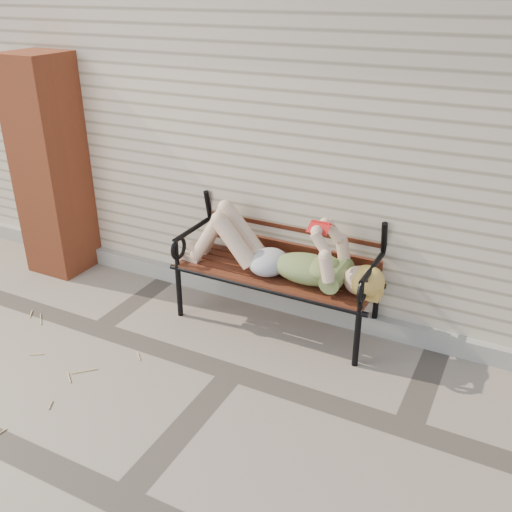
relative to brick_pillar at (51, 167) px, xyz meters
The scene contains 6 objects.
ground 2.62m from the brick_pillar, 18.06° to the right, with size 80.00×80.00×0.00m, color #7A6B5E.
house_wall 3.26m from the brick_pillar, 44.37° to the left, with size 8.00×4.00×3.00m, color #C3B299.
foundation_strip 2.49m from the brick_pillar, ahead, with size 8.00×0.10×0.15m, color gray.
brick_pillar is the anchor object (origin of this frame).
garden_bench 2.32m from the brick_pillar, ahead, with size 1.73×0.69×1.12m.
reading_woman 2.32m from the brick_pillar, ahead, with size 1.63×0.37×0.51m.
Camera 1 is at (1.65, -2.87, 2.53)m, focal length 40.00 mm.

